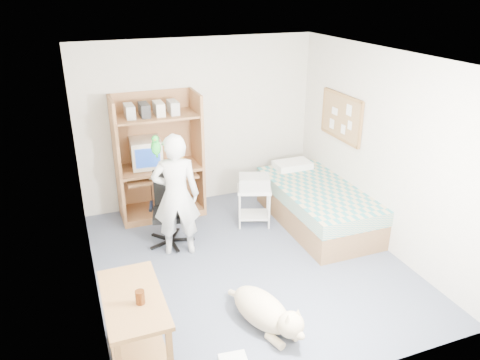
{
  "coord_description": "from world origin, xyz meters",
  "views": [
    {
      "loc": [
        -1.87,
        -4.57,
        3.23
      ],
      "look_at": [
        -0.04,
        0.18,
        1.05
      ],
      "focal_mm": 35.0,
      "sensor_mm": 36.0,
      "label": 1
    }
  ],
  "objects_px": {
    "side_desk": "(135,321)",
    "computer_hutch": "(159,161)",
    "person": "(176,196)",
    "printer_cart": "(254,200)",
    "dog": "(265,311)",
    "bed": "(317,204)",
    "office_chair": "(170,218)"
  },
  "relations": [
    {
      "from": "side_desk",
      "to": "computer_hutch",
      "type": "bearing_deg",
      "value": 73.86
    },
    {
      "from": "side_desk",
      "to": "person",
      "type": "bearing_deg",
      "value": 65.13
    },
    {
      "from": "computer_hutch",
      "to": "printer_cart",
      "type": "bearing_deg",
      "value": -35.63
    },
    {
      "from": "computer_hutch",
      "to": "dog",
      "type": "relative_size",
      "value": 1.64
    },
    {
      "from": "bed",
      "to": "dog",
      "type": "distance_m",
      "value": 2.36
    },
    {
      "from": "bed",
      "to": "printer_cart",
      "type": "distance_m",
      "value": 0.9
    },
    {
      "from": "computer_hutch",
      "to": "dog",
      "type": "distance_m",
      "value": 2.98
    },
    {
      "from": "office_chair",
      "to": "printer_cart",
      "type": "height_order",
      "value": "office_chair"
    },
    {
      "from": "bed",
      "to": "printer_cart",
      "type": "bearing_deg",
      "value": 160.84
    },
    {
      "from": "computer_hutch",
      "to": "printer_cart",
      "type": "distance_m",
      "value": 1.49
    },
    {
      "from": "computer_hutch",
      "to": "person",
      "type": "distance_m",
      "value": 1.18
    },
    {
      "from": "person",
      "to": "bed",
      "type": "bearing_deg",
      "value": -164.37
    },
    {
      "from": "bed",
      "to": "dog",
      "type": "relative_size",
      "value": 1.84
    },
    {
      "from": "office_chair",
      "to": "bed",
      "type": "bearing_deg",
      "value": 7.32
    },
    {
      "from": "person",
      "to": "printer_cart",
      "type": "distance_m",
      "value": 1.31
    },
    {
      "from": "office_chair",
      "to": "printer_cart",
      "type": "distance_m",
      "value": 1.23
    },
    {
      "from": "bed",
      "to": "dog",
      "type": "bearing_deg",
      "value": -131.85
    },
    {
      "from": "computer_hutch",
      "to": "dog",
      "type": "height_order",
      "value": "computer_hutch"
    },
    {
      "from": "dog",
      "to": "bed",
      "type": "bearing_deg",
      "value": 30.87
    },
    {
      "from": "side_desk",
      "to": "printer_cart",
      "type": "xyz_separation_m",
      "value": [
        2.01,
        2.11,
        -0.12
      ]
    },
    {
      "from": "person",
      "to": "printer_cart",
      "type": "height_order",
      "value": "person"
    },
    {
      "from": "bed",
      "to": "office_chair",
      "type": "height_order",
      "value": "office_chair"
    },
    {
      "from": "side_desk",
      "to": "person",
      "type": "height_order",
      "value": "person"
    },
    {
      "from": "office_chair",
      "to": "dog",
      "type": "xyz_separation_m",
      "value": [
        0.5,
        -2.01,
        -0.16
      ]
    },
    {
      "from": "office_chair",
      "to": "printer_cart",
      "type": "relative_size",
      "value": 1.69
    },
    {
      "from": "person",
      "to": "dog",
      "type": "distance_m",
      "value": 1.87
    },
    {
      "from": "person",
      "to": "dog",
      "type": "bearing_deg",
      "value": 119.18
    },
    {
      "from": "office_chair",
      "to": "dog",
      "type": "height_order",
      "value": "office_chair"
    },
    {
      "from": "office_chair",
      "to": "person",
      "type": "height_order",
      "value": "person"
    },
    {
      "from": "computer_hutch",
      "to": "office_chair",
      "type": "height_order",
      "value": "computer_hutch"
    },
    {
      "from": "computer_hutch",
      "to": "office_chair",
      "type": "relative_size",
      "value": 1.88
    },
    {
      "from": "office_chair",
      "to": "dog",
      "type": "bearing_deg",
      "value": -61.99
    }
  ]
}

